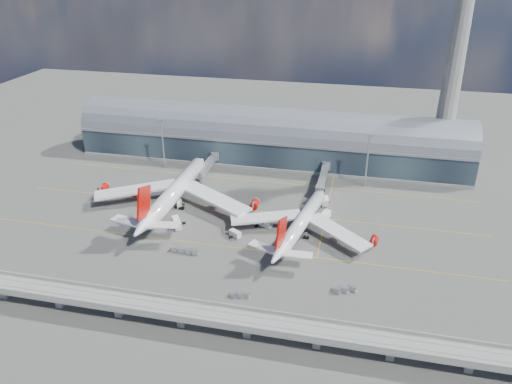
% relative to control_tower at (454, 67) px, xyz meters
% --- Properties ---
extents(ground, '(500.00, 500.00, 0.00)m').
position_rel_control_tower_xyz_m(ground, '(-85.00, -83.00, -51.64)').
color(ground, '#474744').
rests_on(ground, ground).
extents(taxi_lines, '(200.00, 80.12, 0.01)m').
position_rel_control_tower_xyz_m(taxi_lines, '(-85.00, -60.89, -51.63)').
color(taxi_lines, gold).
rests_on(taxi_lines, ground).
extents(terminal, '(200.00, 30.00, 28.00)m').
position_rel_control_tower_xyz_m(terminal, '(-85.00, -5.01, -40.30)').
color(terminal, '#202A35').
rests_on(terminal, ground).
extents(control_tower, '(19.00, 19.00, 103.00)m').
position_rel_control_tower_xyz_m(control_tower, '(0.00, 0.00, 0.00)').
color(control_tower, gray).
rests_on(control_tower, ground).
extents(guideway, '(220.00, 8.50, 7.20)m').
position_rel_control_tower_xyz_m(guideway, '(-85.00, -138.00, -46.34)').
color(guideway, gray).
rests_on(guideway, ground).
extents(floodlight_mast_left, '(3.00, 0.70, 25.70)m').
position_rel_control_tower_xyz_m(floodlight_mast_left, '(-135.00, -28.00, -38.00)').
color(floodlight_mast_left, gray).
rests_on(floodlight_mast_left, ground).
extents(floodlight_mast_right, '(3.00, 0.70, 25.70)m').
position_rel_control_tower_xyz_m(floodlight_mast_right, '(-35.00, -28.00, -38.00)').
color(floodlight_mast_right, gray).
rests_on(floodlight_mast_right, ground).
extents(airliner_left, '(73.32, 76.97, 23.52)m').
position_rel_control_tower_xyz_m(airliner_left, '(-114.57, -66.61, -44.92)').
color(airliner_left, white).
rests_on(airliner_left, ground).
extents(airliner_right, '(58.83, 61.55, 19.60)m').
position_rel_control_tower_xyz_m(airliner_right, '(-58.06, -78.23, -46.56)').
color(airliner_right, white).
rests_on(airliner_right, ground).
extents(jet_bridge_left, '(4.40, 28.00, 7.25)m').
position_rel_control_tower_xyz_m(jet_bridge_left, '(-111.06, -29.88, -46.46)').
color(jet_bridge_left, gray).
rests_on(jet_bridge_left, ground).
extents(jet_bridge_right, '(4.40, 32.00, 7.25)m').
position_rel_control_tower_xyz_m(jet_bridge_right, '(-54.27, -31.82, -46.46)').
color(jet_bridge_right, gray).
rests_on(jet_bridge_right, ground).
extents(service_truck_0, '(6.49, 8.17, 3.31)m').
position_rel_control_tower_xyz_m(service_truck_0, '(-107.46, -83.11, -49.92)').
color(service_truck_0, silver).
rests_on(service_truck_0, ground).
extents(service_truck_1, '(5.21, 4.35, 2.77)m').
position_rel_control_tower_xyz_m(service_truck_1, '(-82.52, -85.75, -50.24)').
color(service_truck_1, silver).
rests_on(service_truck_1, ground).
extents(service_truck_2, '(7.99, 4.52, 2.79)m').
position_rel_control_tower_xyz_m(service_truck_2, '(-73.80, -74.84, -50.19)').
color(service_truck_2, silver).
rests_on(service_truck_2, ground).
extents(service_truck_3, '(4.54, 7.31, 3.31)m').
position_rel_control_tower_xyz_m(service_truck_3, '(-50.06, -64.21, -49.94)').
color(service_truck_3, silver).
rests_on(service_truck_3, ground).
extents(service_truck_4, '(3.46, 6.02, 3.32)m').
position_rel_control_tower_xyz_m(service_truck_4, '(-51.32, -50.83, -49.96)').
color(service_truck_4, silver).
rests_on(service_truck_4, ground).
extents(service_truck_5, '(3.86, 5.63, 2.54)m').
position_rel_control_tower_xyz_m(service_truck_5, '(-112.59, -66.52, -50.34)').
color(service_truck_5, silver).
rests_on(service_truck_5, ground).
extents(cargo_train_0, '(6.76, 2.66, 1.48)m').
position_rel_control_tower_xyz_m(cargo_train_0, '(-71.43, -121.27, -50.86)').
color(cargo_train_0, gray).
rests_on(cargo_train_0, ground).
extents(cargo_train_1, '(10.92, 2.28, 1.81)m').
position_rel_control_tower_xyz_m(cargo_train_1, '(-97.66, -100.62, -50.69)').
color(cargo_train_1, gray).
rests_on(cargo_train_1, ground).
extents(cargo_train_2, '(8.23, 4.40, 1.82)m').
position_rel_control_tower_xyz_m(cargo_train_2, '(-38.81, -111.08, -50.69)').
color(cargo_train_2, gray).
rests_on(cargo_train_2, ground).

